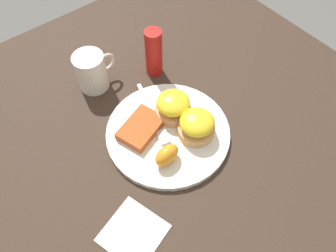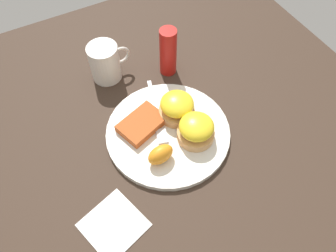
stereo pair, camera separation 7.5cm
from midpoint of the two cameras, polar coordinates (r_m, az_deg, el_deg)
name	(u,v)px [view 2 (the right image)]	position (r m, az deg, el deg)	size (l,w,h in m)	color
ground_plane	(168,134)	(0.77, 2.75, -1.61)	(1.10, 1.10, 0.00)	#38281E
plate	(168,132)	(0.77, 2.77, -1.33)	(0.29, 0.29, 0.01)	silver
sandwich_benedict_left	(196,129)	(0.74, 7.82, -0.82)	(0.09, 0.09, 0.06)	tan
sandwich_benedict_right	(177,107)	(0.77, 4.34, 3.14)	(0.09, 0.09, 0.06)	tan
hashbrown_patty	(142,124)	(0.76, -1.80, 0.16)	(0.10, 0.07, 0.02)	#B25023
orange_wedge	(161,154)	(0.70, 1.72, -5.21)	(0.06, 0.04, 0.04)	orange
fork	(157,115)	(0.79, 0.75, 1.81)	(0.07, 0.19, 0.00)	silver
cup	(105,62)	(0.86, -8.42, 10.76)	(0.11, 0.08, 0.10)	silver
napkin	(114,225)	(0.68, -6.27, -17.00)	(0.11, 0.11, 0.00)	white
condiment_bottle	(168,52)	(0.85, 2.57, 12.62)	(0.04, 0.04, 0.14)	#B21914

